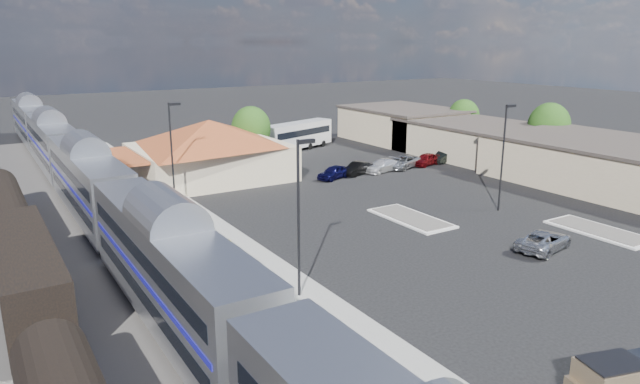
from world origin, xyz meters
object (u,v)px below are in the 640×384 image
suv (544,240)px  coach_bus (298,134)px  station_depot (210,149)px  pickup_truck (633,380)px

suv → coach_bus: coach_bus is taller
station_depot → suv: station_depot is taller
pickup_truck → coach_bus: 57.07m
pickup_truck → suv: bearing=-26.4°
station_depot → suv: 34.38m
suv → station_depot: bearing=7.3°
pickup_truck → suv: pickup_truck is taller
suv → coach_bus: 42.20m
station_depot → suv: bearing=-70.0°
station_depot → coach_bus: size_ratio=1.60×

